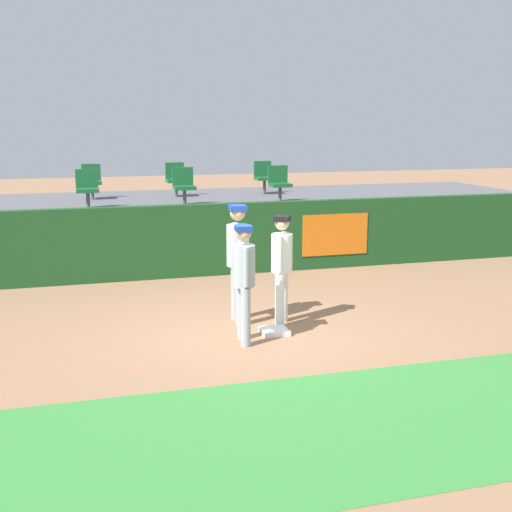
{
  "coord_description": "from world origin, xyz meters",
  "views": [
    {
      "loc": [
        -2.57,
        -8.97,
        3.13
      ],
      "look_at": [
        0.27,
        0.96,
        1.0
      ],
      "focal_mm": 45.73,
      "sensor_mm": 36.0,
      "label": 1
    }
  ],
  "objects_px": {
    "first_base": "(274,331)",
    "seat_front_center": "(184,184)",
    "seat_back_right": "(264,176)",
    "seat_back_center": "(176,178)",
    "player_coach_visitor": "(244,276)",
    "player_fielder_home": "(282,262)",
    "player_runner_visitor": "(238,255)",
    "seat_front_right": "(279,182)",
    "seat_front_left": "(87,187)",
    "seat_back_left": "(92,180)"
  },
  "relations": [
    {
      "from": "player_coach_visitor",
      "to": "seat_back_left",
      "type": "height_order",
      "value": "seat_back_left"
    },
    {
      "from": "seat_back_left",
      "to": "seat_front_right",
      "type": "distance_m",
      "value": 4.55
    },
    {
      "from": "player_coach_visitor",
      "to": "seat_back_left",
      "type": "distance_m",
      "value": 7.8
    },
    {
      "from": "player_fielder_home",
      "to": "seat_back_center",
      "type": "bearing_deg",
      "value": -146.56
    },
    {
      "from": "player_runner_visitor",
      "to": "player_coach_visitor",
      "type": "height_order",
      "value": "player_runner_visitor"
    },
    {
      "from": "player_coach_visitor",
      "to": "seat_back_left",
      "type": "xyz_separation_m",
      "value": [
        -1.79,
        7.55,
        0.78
      ]
    },
    {
      "from": "seat_front_left",
      "to": "seat_front_center",
      "type": "relative_size",
      "value": 1.0
    },
    {
      "from": "player_fielder_home",
      "to": "seat_front_left",
      "type": "bearing_deg",
      "value": -122.72
    },
    {
      "from": "seat_front_right",
      "to": "seat_front_center",
      "type": "height_order",
      "value": "same"
    },
    {
      "from": "player_runner_visitor",
      "to": "seat_back_center",
      "type": "relative_size",
      "value": 2.23
    },
    {
      "from": "seat_back_left",
      "to": "seat_front_center",
      "type": "distance_m",
      "value": 2.64
    },
    {
      "from": "seat_front_right",
      "to": "seat_front_left",
      "type": "height_order",
      "value": "same"
    },
    {
      "from": "first_base",
      "to": "seat_front_center",
      "type": "distance_m",
      "value": 5.78
    },
    {
      "from": "seat_front_left",
      "to": "player_fielder_home",
      "type": "bearing_deg",
      "value": -61.56
    },
    {
      "from": "player_fielder_home",
      "to": "seat_back_center",
      "type": "height_order",
      "value": "seat_back_center"
    },
    {
      "from": "player_fielder_home",
      "to": "seat_front_right",
      "type": "relative_size",
      "value": 2.05
    },
    {
      "from": "first_base",
      "to": "player_runner_visitor",
      "type": "bearing_deg",
      "value": 117.13
    },
    {
      "from": "player_fielder_home",
      "to": "player_runner_visitor",
      "type": "distance_m",
      "value": 0.7
    },
    {
      "from": "seat_back_left",
      "to": "player_coach_visitor",
      "type": "bearing_deg",
      "value": -76.66
    },
    {
      "from": "first_base",
      "to": "player_runner_visitor",
      "type": "relative_size",
      "value": 0.21
    },
    {
      "from": "seat_front_right",
      "to": "seat_back_right",
      "type": "bearing_deg",
      "value": 84.91
    },
    {
      "from": "seat_back_right",
      "to": "seat_front_left",
      "type": "bearing_deg",
      "value": -158.15
    },
    {
      "from": "first_base",
      "to": "player_coach_visitor",
      "type": "relative_size",
      "value": 0.23
    },
    {
      "from": "seat_back_center",
      "to": "seat_back_right",
      "type": "distance_m",
      "value": 2.3
    },
    {
      "from": "seat_back_center",
      "to": "seat_front_center",
      "type": "bearing_deg",
      "value": -93.21
    },
    {
      "from": "player_coach_visitor",
      "to": "seat_front_center",
      "type": "height_order",
      "value": "seat_front_center"
    },
    {
      "from": "player_runner_visitor",
      "to": "seat_back_left",
      "type": "bearing_deg",
      "value": -162.17
    },
    {
      "from": "first_base",
      "to": "seat_back_right",
      "type": "height_order",
      "value": "seat_back_right"
    },
    {
      "from": "seat_back_left",
      "to": "seat_front_center",
      "type": "bearing_deg",
      "value": -42.91
    },
    {
      "from": "seat_back_left",
      "to": "seat_back_center",
      "type": "relative_size",
      "value": 1.0
    },
    {
      "from": "player_fielder_home",
      "to": "seat_front_left",
      "type": "height_order",
      "value": "seat_front_left"
    },
    {
      "from": "player_runner_visitor",
      "to": "seat_front_left",
      "type": "distance_m",
      "value": 5.26
    },
    {
      "from": "player_coach_visitor",
      "to": "seat_front_center",
      "type": "relative_size",
      "value": 2.04
    },
    {
      "from": "player_runner_visitor",
      "to": "seat_back_center",
      "type": "height_order",
      "value": "seat_back_center"
    },
    {
      "from": "player_coach_visitor",
      "to": "seat_back_left",
      "type": "bearing_deg",
      "value": -161.18
    },
    {
      "from": "player_runner_visitor",
      "to": "seat_back_center",
      "type": "distance_m",
      "value": 6.61
    },
    {
      "from": "seat_back_left",
      "to": "seat_back_center",
      "type": "xyz_separation_m",
      "value": [
        2.04,
        0.0,
        0.0
      ]
    },
    {
      "from": "seat_back_center",
      "to": "seat_front_right",
      "type": "xyz_separation_m",
      "value": [
        2.14,
        -1.8,
        0.0
      ]
    },
    {
      "from": "seat_back_right",
      "to": "seat_back_center",
      "type": "bearing_deg",
      "value": 180.0
    },
    {
      "from": "player_runner_visitor",
      "to": "seat_front_center",
      "type": "bearing_deg",
      "value": -178.5
    },
    {
      "from": "seat_back_right",
      "to": "seat_back_left",
      "type": "bearing_deg",
      "value": -180.0
    },
    {
      "from": "seat_back_left",
      "to": "player_runner_visitor",
      "type": "bearing_deg",
      "value": -73.43
    },
    {
      "from": "first_base",
      "to": "player_coach_visitor",
      "type": "bearing_deg",
      "value": -155.05
    },
    {
      "from": "first_base",
      "to": "seat_front_left",
      "type": "height_order",
      "value": "seat_front_left"
    },
    {
      "from": "player_fielder_home",
      "to": "seat_front_right",
      "type": "bearing_deg",
      "value": -168.53
    },
    {
      "from": "player_fielder_home",
      "to": "seat_back_right",
      "type": "relative_size",
      "value": 2.05
    },
    {
      "from": "first_base",
      "to": "player_fielder_home",
      "type": "bearing_deg",
      "value": 59.05
    },
    {
      "from": "seat_back_center",
      "to": "seat_front_left",
      "type": "xyz_separation_m",
      "value": [
        -2.19,
        -1.8,
        0.0
      ]
    },
    {
      "from": "player_fielder_home",
      "to": "seat_back_center",
      "type": "xyz_separation_m",
      "value": [
        -0.55,
        6.87,
        0.77
      ]
    },
    {
      "from": "seat_front_right",
      "to": "first_base",
      "type": "bearing_deg",
      "value": -108.55
    }
  ]
}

